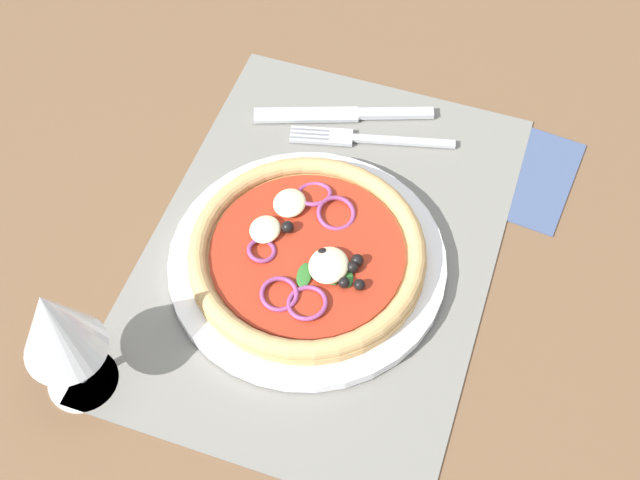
# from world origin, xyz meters

# --- Properties ---
(ground_plane) EXTENTS (1.90, 1.40, 0.02)m
(ground_plane) POSITION_xyz_m (0.00, 0.00, -0.01)
(ground_plane) COLOR brown
(placemat) EXTENTS (0.47, 0.34, 0.00)m
(placemat) POSITION_xyz_m (0.00, 0.00, 0.00)
(placemat) COLOR slate
(placemat) RESTS_ON ground_plane
(plate) EXTENTS (0.27, 0.27, 0.01)m
(plate) POSITION_xyz_m (-0.03, 0.01, 0.01)
(plate) COLOR white
(plate) RESTS_ON placemat
(pizza) EXTENTS (0.23, 0.23, 0.03)m
(pizza) POSITION_xyz_m (-0.03, 0.01, 0.03)
(pizza) COLOR tan
(pizza) RESTS_ON plate
(fork) EXTENTS (0.06, 0.18, 0.00)m
(fork) POSITION_xyz_m (0.15, 0.00, 0.01)
(fork) COLOR #B2B5BA
(fork) RESTS_ON placemat
(knife) EXTENTS (0.08, 0.19, 0.01)m
(knife) POSITION_xyz_m (0.17, 0.04, 0.01)
(knife) COLOR #B2B5BA
(knife) RESTS_ON placemat
(wine_glass) EXTENTS (0.07, 0.07, 0.15)m
(wine_glass) POSITION_xyz_m (-0.21, 0.16, 0.10)
(wine_glass) COLOR silver
(wine_glass) RESTS_ON ground_plane
(napkin) EXTENTS (0.14, 0.13, 0.00)m
(napkin) POSITION_xyz_m (0.16, -0.16, 0.00)
(napkin) COLOR #425175
(napkin) RESTS_ON ground_plane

